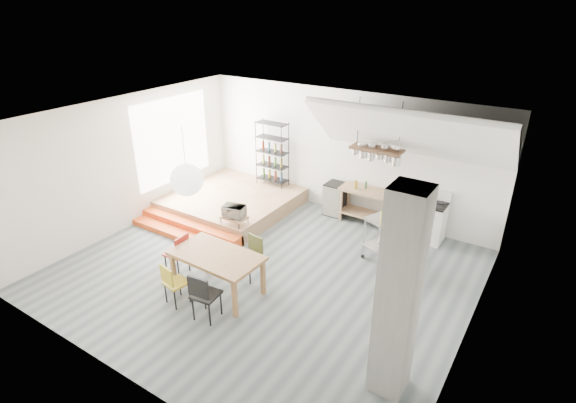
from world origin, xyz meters
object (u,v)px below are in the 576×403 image
Objects in this scene: stove at (431,222)px; dining_table at (217,258)px; rolling_cart at (389,238)px; mini_fridge at (335,199)px.

stove is 5.09m from dining_table.
stove is 0.67× the size of dining_table.
rolling_cart is 1.31× the size of mini_fridge.
dining_table is at bearing -110.29° from rolling_cart.
rolling_cart is at bearing -37.47° from mini_fridge.
mini_fridge is at bearing 87.24° from dining_table.
stove is 2.52m from mini_fridge.
rolling_cart is 2.60m from mini_fridge.
dining_table is 4.29m from mini_fridge.
dining_table is at bearing -123.99° from stove.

